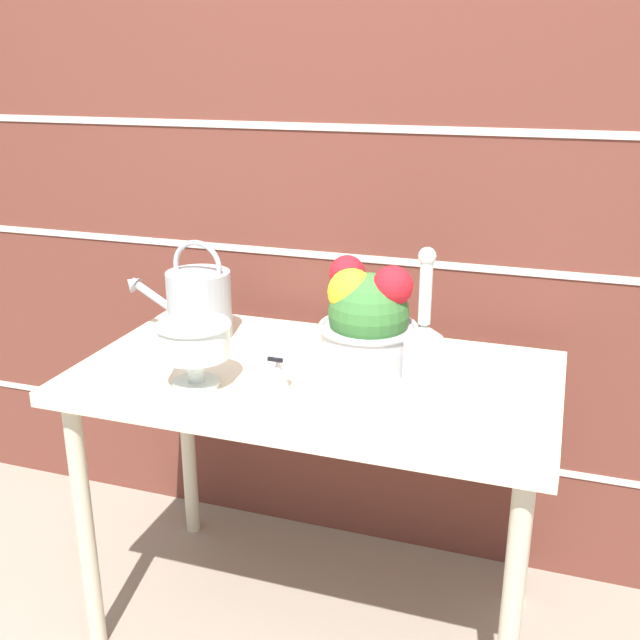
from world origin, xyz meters
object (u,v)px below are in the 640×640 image
(glass_decanter, at_px, (423,351))
(wire_tray, at_px, (475,369))
(crystal_pedestal_bowl, at_px, (194,343))
(flower_planter, at_px, (367,319))
(watering_can, at_px, (198,302))
(figurine_vase, at_px, (278,372))

(glass_decanter, bearing_deg, wire_tray, 57.61)
(crystal_pedestal_bowl, height_order, wire_tray, crystal_pedestal_bowl)
(flower_planter, bearing_deg, crystal_pedestal_bowl, -143.67)
(flower_planter, xyz_separation_m, wire_tray, (0.26, 0.03, -0.11))
(crystal_pedestal_bowl, height_order, flower_planter, flower_planter)
(watering_can, distance_m, wire_tray, 0.75)
(figurine_vase, bearing_deg, glass_decanter, 21.96)
(watering_can, height_order, flower_planter, watering_can)
(figurine_vase, relative_size, wire_tray, 0.55)
(watering_can, height_order, wire_tray, watering_can)
(watering_can, bearing_deg, wire_tray, -1.94)
(figurine_vase, bearing_deg, wire_tray, 34.90)
(flower_planter, distance_m, glass_decanter, 0.21)
(crystal_pedestal_bowl, relative_size, figurine_vase, 1.13)
(figurine_vase, distance_m, wire_tray, 0.49)
(flower_planter, relative_size, glass_decanter, 0.78)
(watering_can, distance_m, flower_planter, 0.49)
(crystal_pedestal_bowl, height_order, glass_decanter, glass_decanter)
(watering_can, height_order, glass_decanter, glass_decanter)
(wire_tray, bearing_deg, watering_can, 178.06)
(figurine_vase, height_order, wire_tray, figurine_vase)
(crystal_pedestal_bowl, distance_m, glass_decanter, 0.52)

